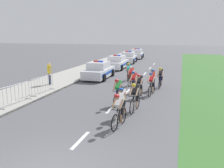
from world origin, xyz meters
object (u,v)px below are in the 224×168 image
Objects in this scene: cyclist_seventh at (134,82)px; cyclist_ninth at (160,77)px; cyclist_third at (135,97)px; cyclist_eleventh at (129,71)px; spectator_closest at (49,72)px; cyclist_lead at (119,110)px; cyclist_fourth at (118,91)px; cyclist_second at (122,102)px; police_car_furthest at (137,54)px; cyclist_tenth at (131,76)px; police_car_second at (117,63)px; crowd_barrier_rear at (43,85)px; crowd_barrier_middle at (15,94)px; police_car_nearest at (99,71)px; cyclist_sixth at (152,83)px; police_car_third at (128,58)px; cyclist_fifth at (139,85)px; cyclist_eighth at (153,79)px.

cyclist_seventh and cyclist_ninth have the same top height.
cyclist_ninth is at bearing 82.93° from cyclist_third.
spectator_closest is (-5.30, -3.82, 0.30)m from cyclist_eleventh.
cyclist_lead is 1.00× the size of cyclist_fourth.
cyclist_second is 28.33m from police_car_furthest.
cyclist_tenth is 9.15m from police_car_second.
cyclist_eleventh is at bearing 55.19° from crowd_barrier_rear.
cyclist_third reaches higher than crowd_barrier_middle.
spectator_closest reaches higher than police_car_furthest.
police_car_nearest reaches higher than crowd_barrier_middle.
crowd_barrier_rear is (-1.60, -25.07, -0.03)m from police_car_furthest.
cyclist_sixth is 12.22m from police_car_second.
cyclist_third is 3.58m from cyclist_sixth.
cyclist_sixth is 1.00× the size of cyclist_tenth.
police_car_second reaches higher than cyclist_eleventh.
police_car_furthest is (-4.87, 26.90, -0.11)m from cyclist_third.
police_car_second and police_car_third have the same top height.
cyclist_seventh is at bearing -69.33° from police_car_second.
cyclist_fifth and cyclist_eighth have the same top height.
police_car_nearest is at bearing 115.30° from cyclist_second.
cyclist_tenth is at bearing 178.29° from cyclist_ninth.
cyclist_eighth is at bearing 85.76° from cyclist_lead.
cyclist_fifth is 0.74× the size of crowd_barrier_middle.
cyclist_fifth is at bearing 8.25° from crowd_barrier_rear.
cyclist_tenth is (-1.22, 3.36, 0.00)m from cyclist_fifth.
cyclist_lead is at bearing -79.80° from cyclist_eleventh.
crowd_barrier_middle is at bearing -150.40° from cyclist_fifth.
cyclist_second is 0.38× the size of police_car_third.
cyclist_lead is at bearing -96.75° from cyclist_ninth.
cyclist_eighth reaches higher than crowd_barrier_rear.
cyclist_seventh is 6.14m from police_car_nearest.
cyclist_eighth is 16.49m from police_car_third.
cyclist_third is 0.38× the size of police_car_furthest.
police_car_third reaches higher than cyclist_tenth.
cyclist_eighth is (0.54, 7.23, 0.00)m from cyclist_lead.
crowd_barrier_middle is (-5.43, -1.69, -0.14)m from cyclist_fourth.
cyclist_lead is 1.00× the size of cyclist_tenth.
cyclist_tenth is 4.10m from police_car_nearest.
police_car_furthest is at bearing 83.61° from spectator_closest.
cyclist_fourth is 5.46m from crowd_barrier_rear.
cyclist_fifth is 1.00× the size of cyclist_tenth.
cyclist_fifth is at bearing -106.72° from cyclist_ninth.
cyclist_eighth is 1.00× the size of cyclist_eleventh.
spectator_closest is (-2.53, -10.31, 0.40)m from police_car_second.
cyclist_sixth is (1.51, 2.71, 0.00)m from cyclist_fourth.
cyclist_seventh is (-0.79, 3.78, 0.00)m from cyclist_third.
cyclist_lead is at bearing -78.56° from police_car_third.
police_car_second reaches higher than cyclist_fourth.
police_car_second is at bearing 105.36° from cyclist_lead.
cyclist_fifth is 3.58m from cyclist_tenth.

